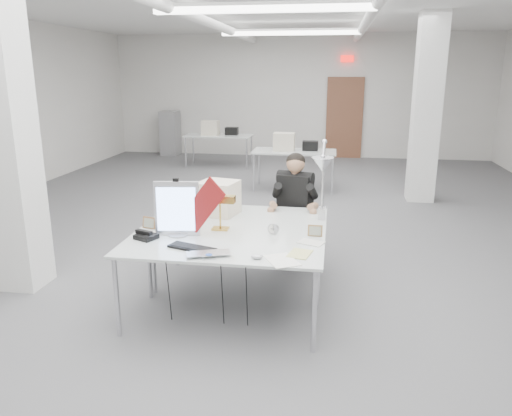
{
  "coord_description": "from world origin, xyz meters",
  "views": [
    {
      "loc": [
        0.94,
        -6.57,
        2.23
      ],
      "look_at": [
        0.23,
        -2.0,
        0.96
      ],
      "focal_mm": 35.0,
      "sensor_mm": 36.0,
      "label": 1
    }
  ],
  "objects": [
    {
      "name": "picture_frame_right",
      "position": [
        0.8,
        -2.14,
        0.81
      ],
      "size": [
        0.14,
        0.04,
        0.11
      ],
      "primitive_type": "cube",
      "rotation": [
        -0.21,
        0.0,
        -0.01
      ],
      "color": "#A27745",
      "rests_on": "desk_main"
    },
    {
      "name": "room_shell",
      "position": [
        0.04,
        0.13,
        1.69
      ],
      "size": [
        10.04,
        14.04,
        3.24
      ],
      "color": "#535355",
      "rests_on": "ground"
    },
    {
      "name": "picture_frame_left",
      "position": [
        -0.8,
        -2.15,
        0.81
      ],
      "size": [
        0.15,
        0.07,
        0.11
      ],
      "primitive_type": "cube",
      "rotation": [
        -0.21,
        0.0,
        -0.27
      ],
      "color": "#996942",
      "rests_on": "desk_main"
    },
    {
      "name": "desk_main",
      "position": [
        0.0,
        -2.5,
        0.74
      ],
      "size": [
        1.8,
        0.9,
        0.02
      ],
      "primitive_type": "cube",
      "color": "silver",
      "rests_on": "room_shell"
    },
    {
      "name": "desk_second",
      "position": [
        0.0,
        -1.6,
        0.74
      ],
      "size": [
        1.8,
        0.9,
        0.02
      ],
      "primitive_type": "cube",
      "color": "silver",
      "rests_on": "room_shell"
    },
    {
      "name": "bankers_lamp",
      "position": [
        -0.11,
        -2.08,
        0.91
      ],
      "size": [
        0.27,
        0.12,
        0.3
      ],
      "primitive_type": null,
      "rotation": [
        0.0,
        0.0,
        -0.05
      ],
      "color": "gold",
      "rests_on": "desk_main"
    },
    {
      "name": "paper_stack_a",
      "position": [
        0.57,
        -2.81,
        0.76
      ],
      "size": [
        0.33,
        0.37,
        0.01
      ],
      "primitive_type": "cube",
      "rotation": [
        0.0,
        0.0,
        0.49
      ],
      "color": "white",
      "rests_on": "desk_main"
    },
    {
      "name": "bg_desk_b",
      "position": [
        -1.8,
        5.2,
        0.74
      ],
      "size": [
        1.6,
        0.8,
        0.02
      ],
      "primitive_type": "cube",
      "color": "silver",
      "rests_on": "room_shell"
    },
    {
      "name": "seated_person",
      "position": [
        0.52,
        -0.97,
        0.9
      ],
      "size": [
        0.66,
        0.74,
        0.95
      ],
      "primitive_type": null,
      "rotation": [
        0.0,
        0.0,
        -0.28
      ],
      "color": "black",
      "rests_on": "office_chair"
    },
    {
      "name": "bg_desk_a",
      "position": [
        0.2,
        3.0,
        0.74
      ],
      "size": [
        1.6,
        0.8,
        0.02
      ],
      "primitive_type": "cube",
      "color": "silver",
      "rests_on": "room_shell"
    },
    {
      "name": "laptop",
      "position": [
        -0.03,
        -2.85,
        0.77
      ],
      "size": [
        0.42,
        0.34,
        0.03
      ],
      "primitive_type": "imported",
      "rotation": [
        0.0,
        0.0,
        0.34
      ],
      "color": "#ABACB0",
      "rests_on": "desk_main"
    },
    {
      "name": "desk_clock",
      "position": [
        0.41,
        -2.13,
        0.81
      ],
      "size": [
        0.11,
        0.07,
        0.11
      ],
      "primitive_type": "cylinder",
      "rotation": [
        1.57,
        0.0,
        -0.34
      ],
      "color": "#B1B1B6",
      "rests_on": "desk_main"
    },
    {
      "name": "beige_monitor",
      "position": [
        -0.24,
        -1.55,
        0.93
      ],
      "size": [
        0.45,
        0.43,
        0.36
      ],
      "primitive_type": "cube",
      "rotation": [
        0.0,
        0.0,
        -0.22
      ],
      "color": "beige",
      "rests_on": "desk_second"
    },
    {
      "name": "paper_stack_c",
      "position": [
        0.78,
        -2.34,
        0.76
      ],
      "size": [
        0.26,
        0.23,
        0.01
      ],
      "primitive_type": "cube",
      "rotation": [
        0.0,
        0.0,
        -0.4
      ],
      "color": "silver",
      "rests_on": "desk_main"
    },
    {
      "name": "keyboard",
      "position": [
        -0.23,
        -2.66,
        0.77
      ],
      "size": [
        0.45,
        0.27,
        0.02
      ],
      "primitive_type": "cube",
      "rotation": [
        0.0,
        0.0,
        -0.33
      ],
      "color": "black",
      "rests_on": "desk_main"
    },
    {
      "name": "monitor",
      "position": [
        -0.46,
        -2.31,
        1.01
      ],
      "size": [
        0.41,
        0.1,
        0.51
      ],
      "primitive_type": "cube",
      "rotation": [
        0.0,
        0.0,
        0.14
      ],
      "color": "silver",
      "rests_on": "desk_main"
    },
    {
      "name": "desk_phone",
      "position": [
        -0.71,
        -2.46,
        0.78
      ],
      "size": [
        0.23,
        0.22,
        0.04
      ],
      "primitive_type": "cube",
      "rotation": [
        0.0,
        0.0,
        -0.43
      ],
      "color": "black",
      "rests_on": "desk_main"
    },
    {
      "name": "architect_lamp",
      "position": [
        0.85,
        -1.82,
        1.25
      ],
      "size": [
        0.44,
        0.81,
        0.99
      ],
      "primitive_type": null,
      "rotation": [
        0.0,
        0.0,
        0.24
      ],
      "color": "silver",
      "rests_on": "desk_second"
    },
    {
      "name": "pennant",
      "position": [
        -0.2,
        -2.34,
        1.06
      ],
      "size": [
        0.48,
        0.22,
        0.55
      ],
      "primitive_type": "cube",
      "rotation": [
        0.0,
        -0.87,
        -0.42
      ],
      "color": "maroon",
      "rests_on": "monitor"
    },
    {
      "name": "paper_stack_b",
      "position": [
        0.7,
        -2.64,
        0.76
      ],
      "size": [
        0.22,
        0.27,
        0.01
      ],
      "primitive_type": "cube",
      "rotation": [
        0.0,
        0.0,
        -0.22
      ],
      "color": "#D5D37F",
      "rests_on": "desk_main"
    },
    {
      "name": "office_chair",
      "position": [
        0.52,
        -0.92,
        0.5
      ],
      "size": [
        0.6,
        0.6,
        0.99
      ],
      "primitive_type": null,
      "rotation": [
        0.0,
        0.0,
        -0.28
      ],
      "color": "black",
      "rests_on": "room_shell"
    },
    {
      "name": "filing_cabinet",
      "position": [
        -3.5,
        6.65,
        0.6
      ],
      "size": [
        0.45,
        0.55,
        1.2
      ],
      "primitive_type": "cube",
      "color": "gray",
      "rests_on": "room_shell"
    },
    {
      "name": "mouse",
      "position": [
        0.36,
        -2.8,
        0.77
      ],
      "size": [
        0.1,
        0.07,
        0.04
      ],
      "primitive_type": "ellipsoid",
      "rotation": [
        0.0,
        0.0,
        0.1
      ],
      "color": "#B8B8BD",
      "rests_on": "desk_main"
    }
  ]
}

